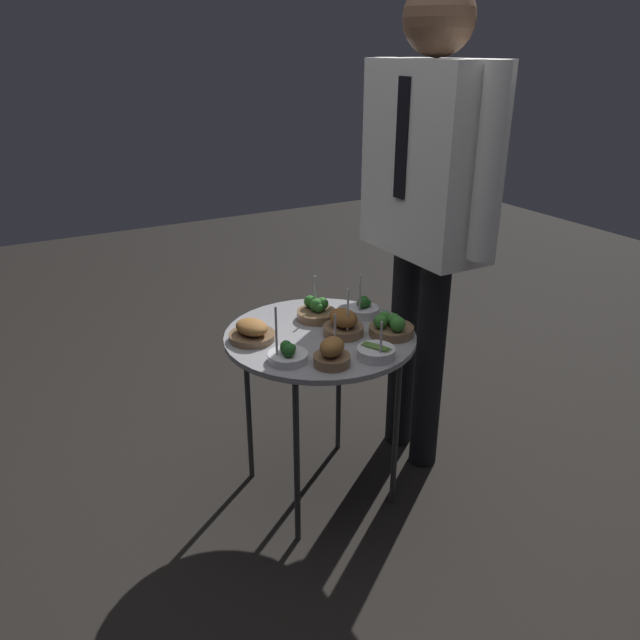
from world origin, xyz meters
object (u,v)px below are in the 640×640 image
Objects in this scene: serving_cart at (320,346)px; bowl_roast_front_right at (252,332)px; bowl_broccoli_center at (288,354)px; bowl_broccoli_far_rim at (363,308)px; waiter_figure at (428,185)px; bowl_roast_front_left at (332,353)px; bowl_broccoli_back_right at (391,327)px; bowl_asparagus_near_rim at (376,352)px; bowl_broccoli_mid_right at (317,311)px; bowl_roast_mid_left at (343,324)px.

serving_cart is 4.23× the size of bowl_roast_front_right.
bowl_broccoli_far_rim is at bearing 115.17° from bowl_broccoli_center.
waiter_figure is at bearing 104.35° from bowl_broccoli_center.
bowl_roast_front_left is 0.71m from waiter_figure.
bowl_broccoli_center is 0.11× the size of waiter_figure.
waiter_figure is at bearing 123.19° from bowl_broccoli_back_right.
bowl_roast_front_left is 0.09× the size of waiter_figure.
bowl_roast_front_right reaches higher than serving_cart.
bowl_broccoli_center is at bearing -64.83° from bowl_broccoli_far_rim.
bowl_broccoli_center reaches higher than serving_cart.
bowl_roast_front_left reaches higher than bowl_roast_front_right.
bowl_broccoli_back_right is 0.51m from waiter_figure.
waiter_figure reaches higher than bowl_asparagus_near_rim.
bowl_roast_front_right is 0.09× the size of waiter_figure.
bowl_broccoli_back_right is at bearing 58.55° from serving_cart.
bowl_broccoli_mid_right is 0.96× the size of bowl_roast_front_left.
bowl_roast_front_right is (-0.30, -0.28, 0.01)m from bowl_asparagus_near_rim.
bowl_roast_front_left is (0.21, -0.08, 0.08)m from serving_cart.
waiter_figure is (-0.16, 0.63, 0.42)m from bowl_broccoli_center.
bowl_asparagus_near_rim is at bearing 42.90° from bowl_roast_front_right.
bowl_broccoli_center is at bearing -44.15° from bowl_broccoli_mid_right.
bowl_roast_front_right is at bearing -114.71° from bowl_broccoli_back_right.
bowl_broccoli_far_rim reaches higher than bowl_roast_front_left.
bowl_roast_front_right is (-0.11, -0.28, -0.01)m from bowl_roast_mid_left.
waiter_figure reaches higher than serving_cart.
bowl_broccoli_center is 1.21× the size of bowl_broccoli_back_right.
bowl_broccoli_far_rim reaches higher than bowl_broccoli_mid_right.
bowl_broccoli_center is 1.19× the size of bowl_roast_front_left.
bowl_roast_mid_left is 0.16m from bowl_broccoli_mid_right.
bowl_broccoli_back_right is at bearing 130.02° from bowl_asparagus_near_rim.
serving_cart is at bearing 159.87° from bowl_roast_front_left.
bowl_roast_mid_left is 1.16× the size of bowl_broccoli_back_right.
bowl_broccoli_center reaches higher than bowl_roast_front_left.
bowl_broccoli_center reaches higher than bowl_asparagus_near_rim.
bowl_broccoli_far_rim is 1.08× the size of bowl_broccoli_back_right.
bowl_roast_front_right is (-0.28, -0.14, -0.01)m from bowl_roast_front_left.
bowl_broccoli_mid_right is 0.58m from waiter_figure.
bowl_broccoli_mid_right is 0.34m from bowl_broccoli_center.
bowl_roast_front_right is at bearing -107.74° from serving_cart.
bowl_broccoli_mid_right is at bearing -109.98° from bowl_broccoli_far_rim.
bowl_broccoli_far_rim is 0.89× the size of bowl_broccoli_center.
serving_cart is 0.25m from bowl_asparagus_near_rim.
bowl_roast_mid_left is at bearing 139.68° from bowl_roast_front_left.
bowl_broccoli_mid_right reaches higher than bowl_asparagus_near_rim.
waiter_figure is (-0.27, 0.38, 0.43)m from bowl_asparagus_near_rim.
bowl_broccoli_center is at bearing -55.90° from serving_cart.
waiter_figure reaches higher than bowl_roast_mid_left.
bowl_asparagus_near_rim is at bearing 80.00° from bowl_roast_front_left.
serving_cart is at bearing -164.22° from bowl_asparagus_near_rim.
bowl_roast_front_right is (-0.07, -0.22, 0.08)m from serving_cart.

